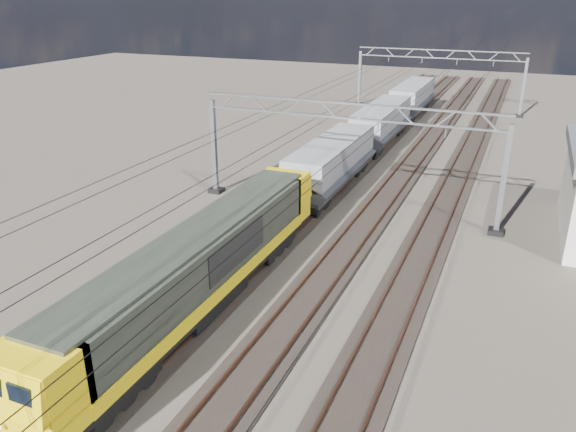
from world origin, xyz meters
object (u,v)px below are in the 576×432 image
at_px(locomotive, 200,265).
at_px(hopper_wagon_mid, 382,121).
at_px(catenary_gantry_mid, 345,153).
at_px(hopper_wagon_lead, 332,161).
at_px(hopper_wagon_third, 412,97).
at_px(catenary_gantry_far, 438,78).

distance_m(locomotive, hopper_wagon_mid, 31.90).
bearing_deg(locomotive, catenary_gantry_mid, 82.04).
relative_size(hopper_wagon_lead, hopper_wagon_third, 1.00).
xyz_separation_m(locomotive, hopper_wagon_mid, (-0.00, 31.90, -0.09)).
xyz_separation_m(catenary_gantry_mid, catenary_gantry_far, (0.00, 36.00, 0.00)).
relative_size(catenary_gantry_far, hopper_wagon_third, 1.53).
bearing_deg(catenary_gantry_far, catenary_gantry_mid, -90.00).
distance_m(locomotive, hopper_wagon_third, 46.10).
relative_size(catenary_gantry_mid, hopper_wagon_third, 1.53).
bearing_deg(catenary_gantry_mid, catenary_gantry_far, 90.00).
distance_m(catenary_gantry_far, hopper_wagon_lead, 32.71).
bearing_deg(hopper_wagon_lead, locomotive, -90.00).
distance_m(catenary_gantry_mid, catenary_gantry_far, 36.00).
height_order(catenary_gantry_far, hopper_wagon_lead, catenary_gantry_far).
relative_size(catenary_gantry_mid, locomotive, 0.94).
xyz_separation_m(catenary_gantry_far, hopper_wagon_mid, (-2.00, -18.41, -1.67)).
distance_m(hopper_wagon_mid, hopper_wagon_third, 14.20).
height_order(catenary_gantry_mid, catenary_gantry_far, same).
distance_m(catenary_gantry_far, hopper_wagon_third, 4.95).
relative_size(catenary_gantry_far, hopper_wagon_mid, 1.53).
distance_m(catenary_gantry_far, locomotive, 50.37).
xyz_separation_m(locomotive, hopper_wagon_third, (-0.00, 46.10, -0.09)).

